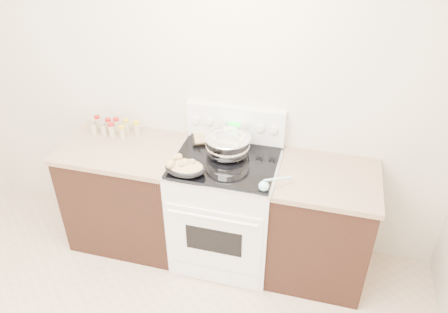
% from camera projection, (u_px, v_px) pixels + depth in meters
% --- Properties ---
extents(room_shell, '(4.10, 3.60, 2.75)m').
position_uv_depth(room_shell, '(44.00, 179.00, 1.67)').
color(room_shell, beige).
rests_on(room_shell, ground).
extents(counter_left, '(0.93, 0.67, 0.92)m').
position_uv_depth(counter_left, '(129.00, 193.00, 3.61)').
color(counter_left, black).
rests_on(counter_left, ground).
extents(counter_right, '(0.73, 0.67, 0.92)m').
position_uv_depth(counter_right, '(320.00, 226.00, 3.27)').
color(counter_right, black).
rests_on(counter_right, ground).
extents(kitchen_range, '(0.78, 0.73, 1.22)m').
position_uv_depth(kitchen_range, '(226.00, 207.00, 3.41)').
color(kitchen_range, white).
rests_on(kitchen_range, ground).
extents(mixing_bowl, '(0.40, 0.40, 0.20)m').
position_uv_depth(mixing_bowl, '(228.00, 145.00, 3.17)').
color(mixing_bowl, silver).
rests_on(mixing_bowl, kitchen_range).
extents(roasting_pan, '(0.29, 0.20, 0.12)m').
position_uv_depth(roasting_pan, '(185.00, 167.00, 2.99)').
color(roasting_pan, black).
rests_on(roasting_pan, kitchen_range).
extents(baking_sheet, '(0.44, 0.38, 0.06)m').
position_uv_depth(baking_sheet, '(215.00, 135.00, 3.41)').
color(baking_sheet, black).
rests_on(baking_sheet, kitchen_range).
extents(wooden_spoon, '(0.20, 0.21, 0.04)m').
position_uv_depth(wooden_spoon, '(221.00, 155.00, 3.19)').
color(wooden_spoon, '#A9894D').
rests_on(wooden_spoon, kitchen_range).
extents(blue_ladle, '(0.20, 0.19, 0.09)m').
position_uv_depth(blue_ladle, '(266.00, 185.00, 2.85)').
color(blue_ladle, '#A1E3F0').
rests_on(blue_ladle, kitchen_range).
extents(spice_jars, '(0.40, 0.15, 0.12)m').
position_uv_depth(spice_jars, '(113.00, 127.00, 3.49)').
color(spice_jars, '#BFB28C').
rests_on(spice_jars, counter_left).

